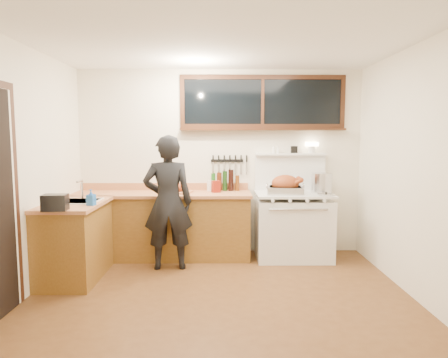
{
  "coord_description": "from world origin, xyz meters",
  "views": [
    {
      "loc": [
        0.01,
        -3.96,
        1.66
      ],
      "look_at": [
        0.05,
        0.85,
        1.15
      ],
      "focal_mm": 32.0,
      "sensor_mm": 36.0,
      "label": 1
    }
  ],
  "objects_px": {
    "man": "(168,203)",
    "cutting_board": "(176,189)",
    "roast_turkey": "(286,186)",
    "vintage_stove": "(293,224)"
  },
  "relations": [
    {
      "from": "vintage_stove",
      "to": "roast_turkey",
      "type": "xyz_separation_m",
      "value": [
        -0.13,
        -0.1,
        0.54
      ]
    },
    {
      "from": "vintage_stove",
      "to": "cutting_board",
      "type": "distance_m",
      "value": 1.68
    },
    {
      "from": "man",
      "to": "cutting_board",
      "type": "xyz_separation_m",
      "value": [
        0.05,
        0.46,
        0.11
      ]
    },
    {
      "from": "man",
      "to": "cutting_board",
      "type": "height_order",
      "value": "man"
    },
    {
      "from": "cutting_board",
      "to": "roast_turkey",
      "type": "distance_m",
      "value": 1.48
    },
    {
      "from": "vintage_stove",
      "to": "cutting_board",
      "type": "xyz_separation_m",
      "value": [
        -1.6,
        0.02,
        0.49
      ]
    },
    {
      "from": "man",
      "to": "cutting_board",
      "type": "relative_size",
      "value": 3.54
    },
    {
      "from": "man",
      "to": "roast_turkey",
      "type": "relative_size",
      "value": 3.27
    },
    {
      "from": "vintage_stove",
      "to": "roast_turkey",
      "type": "height_order",
      "value": "vintage_stove"
    },
    {
      "from": "man",
      "to": "roast_turkey",
      "type": "xyz_separation_m",
      "value": [
        1.53,
        0.34,
        0.16
      ]
    }
  ]
}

